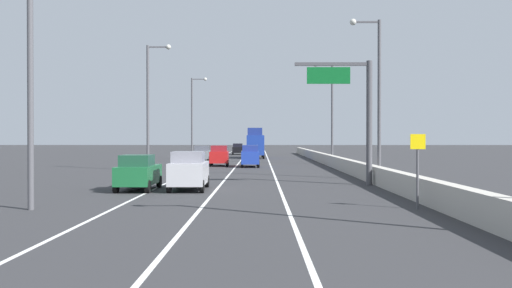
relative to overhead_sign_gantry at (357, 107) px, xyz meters
name	(u,v)px	position (x,y,z in m)	size (l,w,h in m)	color
ground_plane	(257,161)	(-6.25, 35.11, -4.73)	(320.00, 320.00, 0.00)	#2D2D30
lane_stripe_left	(205,165)	(-11.75, 26.11, -4.73)	(0.16, 130.00, 0.00)	silver
lane_stripe_center	(237,165)	(-8.25, 26.11, -4.73)	(0.16, 130.00, 0.00)	silver
lane_stripe_right	(270,165)	(-4.75, 26.11, -4.73)	(0.16, 130.00, 0.00)	silver
jersey_barrier_right	(350,167)	(1.34, 11.11, -4.18)	(0.60, 120.00, 1.10)	#B2ADA3
overhead_sign_gantry	(357,107)	(0.00, 0.00, 0.00)	(4.68, 0.36, 7.50)	#47474C
speed_advisory_sign	(418,165)	(0.44, -11.48, -2.96)	(0.60, 0.11, 3.00)	#4C4C51
lamp_post_right_second	(376,88)	(2.07, 4.58, 1.53)	(2.14, 0.44, 10.99)	#4C4C51
lamp_post_right_third	(330,106)	(1.73, 26.95, 1.53)	(2.14, 0.44, 10.99)	#4C4C51
lamp_post_left_near	(36,52)	(-14.69, -11.79, 1.53)	(2.14, 0.44, 10.99)	#4C4C51
lamp_post_left_mid	(151,99)	(-15.38, 15.05, 1.53)	(2.14, 0.44, 10.99)	#4C4C51
lamp_post_left_far	(194,113)	(-14.76, 41.90, 1.53)	(2.14, 0.44, 10.99)	#4C4C51
car_black_0	(238,149)	(-9.63, 62.21, -3.77)	(2.05, 4.43, 1.91)	black
car_red_1	(219,156)	(-9.98, 23.24, -3.69)	(1.99, 4.10, 2.09)	red
car_blue_2	(250,156)	(-6.82, 21.31, -3.66)	(1.89, 4.61, 2.15)	#1E389E
car_green_3	(138,172)	(-12.48, -3.41, -3.76)	(1.88, 4.29, 1.94)	#196033
car_silver_4	(189,171)	(-9.73, -3.32, -3.68)	(1.98, 4.30, 2.12)	#B7B7BC
car_gray_5	(202,153)	(-12.94, 34.88, -3.78)	(2.03, 4.10, 1.89)	slate
box_truck	(255,144)	(-6.54, 46.04, -2.76)	(2.63, 7.85, 4.31)	navy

